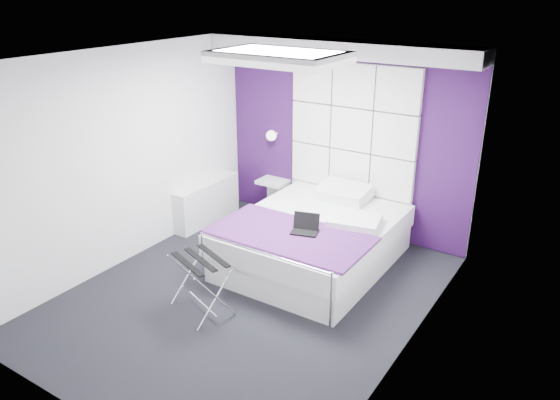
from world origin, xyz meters
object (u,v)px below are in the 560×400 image
at_px(nightstand, 273,182).
at_px(wall_lamp, 273,135).
at_px(radiator, 207,202).
at_px(bed, 314,239).
at_px(laptop, 307,227).
at_px(luggage_rack, 202,285).

bearing_deg(nightstand, wall_lamp, 122.84).
relative_size(radiator, bed, 0.55).
distance_m(bed, nightstand, 1.59).
height_order(nightstand, laptop, laptop).
height_order(bed, laptop, laptop).
relative_size(wall_lamp, nightstand, 0.35).
bearing_deg(radiator, laptop, -17.94).
relative_size(bed, laptop, 7.37).
xyz_separation_m(nightstand, laptop, (1.37, -1.38, 0.15)).
bearing_deg(laptop, nightstand, 118.85).
xyz_separation_m(bed, nightstand, (-1.25, 0.97, 0.20)).
bearing_deg(nightstand, bed, -37.95).
xyz_separation_m(radiator, luggage_rack, (1.44, -1.81, 0.01)).
height_order(radiator, bed, bed).
distance_m(luggage_rack, laptop, 1.34).
bearing_deg(nightstand, laptop, -45.13).
bearing_deg(wall_lamp, nightstand, -57.16).
bearing_deg(bed, radiator, 172.48).
distance_m(wall_lamp, laptop, 2.07).
xyz_separation_m(radiator, nightstand, (0.67, 0.72, 0.23)).
xyz_separation_m(nightstand, luggage_rack, (0.78, -2.53, -0.22)).
bearing_deg(radiator, luggage_rack, -51.33).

